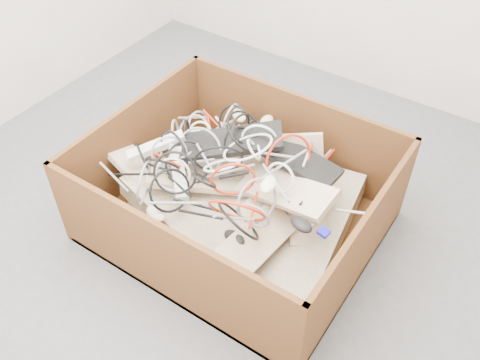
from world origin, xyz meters
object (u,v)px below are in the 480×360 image
Objects in this scene: power_strip_right at (179,174)px; vga_plug at (324,232)px; cardboard_box at (234,206)px; power_strip_left at (156,146)px.

power_strip_right reaches higher than vga_plug.
power_strip_left is (-0.40, -0.08, 0.25)m from cardboard_box.
power_strip_left is at bearing -154.22° from power_strip_right.
vga_plug is (0.51, -0.09, 0.22)m from cardboard_box.
power_strip_left is 0.20m from power_strip_right.
power_strip_right is at bearing -144.57° from cardboard_box.
power_strip_right is at bearing -69.27° from power_strip_left.
cardboard_box is 28.65× the size of vga_plug.
vga_plug is at bearing -49.94° from power_strip_left.
cardboard_box is at bearing 175.63° from vga_plug.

